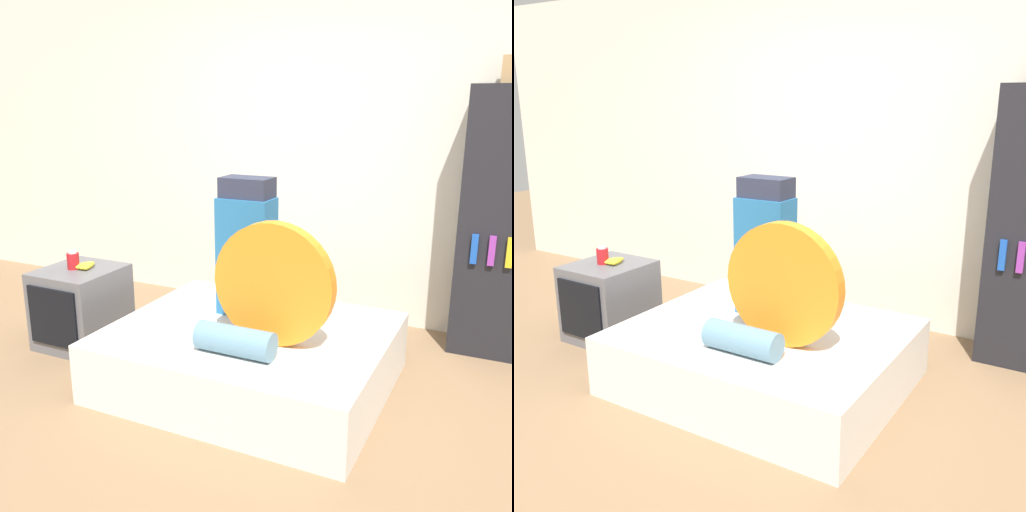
# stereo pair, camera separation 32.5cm
# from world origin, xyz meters

# --- Properties ---
(ground_plane) EXTENTS (16.00, 16.00, 0.00)m
(ground_plane) POSITION_xyz_m (0.00, 0.00, 0.00)
(ground_plane) COLOR #846647
(wall_back) EXTENTS (8.00, 0.05, 2.60)m
(wall_back) POSITION_xyz_m (0.00, 1.92, 1.30)
(wall_back) COLOR silver
(wall_back) RESTS_ON ground_plane
(bed) EXTENTS (1.60, 1.32, 0.36)m
(bed) POSITION_xyz_m (-0.04, 0.56, 0.18)
(bed) COLOR silver
(bed) RESTS_ON ground_plane
(backpack) EXTENTS (0.34, 0.23, 0.86)m
(backpack) POSITION_xyz_m (-0.18, 0.78, 0.78)
(backpack) COLOR #23669E
(backpack) RESTS_ON bed
(tent_bag) EXTENTS (0.69, 0.08, 0.69)m
(tent_bag) POSITION_xyz_m (0.17, 0.43, 0.70)
(tent_bag) COLOR orange
(tent_bag) RESTS_ON bed
(sleeping_roll) EXTENTS (0.43, 0.16, 0.16)m
(sleeping_roll) POSITION_xyz_m (0.04, 0.20, 0.44)
(sleeping_roll) COLOR #5B849E
(sleeping_roll) RESTS_ON bed
(television) EXTENTS (0.50, 0.55, 0.55)m
(television) POSITION_xyz_m (-1.37, 0.58, 0.28)
(television) COLOR #5B5B60
(television) RESTS_ON ground_plane
(canister) EXTENTS (0.08, 0.08, 0.13)m
(canister) POSITION_xyz_m (-1.40, 0.57, 0.61)
(canister) COLOR #B2191E
(canister) RESTS_ON television
(banana_bunch) EXTENTS (0.13, 0.16, 0.04)m
(banana_bunch) POSITION_xyz_m (-1.33, 0.62, 0.57)
(banana_bunch) COLOR yellow
(banana_bunch) RESTS_ON television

